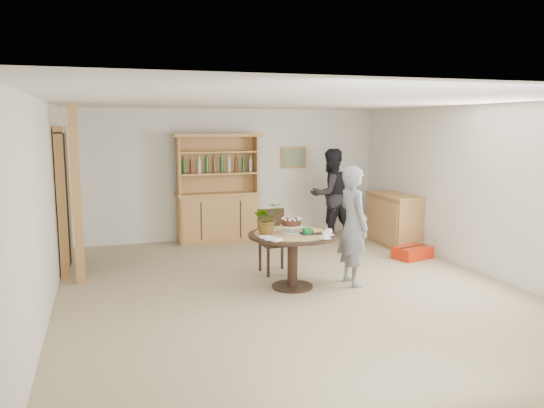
{
  "coord_description": "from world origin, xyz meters",
  "views": [
    {
      "loc": [
        -2.34,
        -6.49,
        2.21
      ],
      "look_at": [
        0.0,
        0.83,
        1.05
      ],
      "focal_mm": 35.0,
      "sensor_mm": 36.0,
      "label": 1
    }
  ],
  "objects_px": {
    "dining_table": "(293,244)",
    "adult_person": "(331,195)",
    "red_suitcase": "(412,252)",
    "dining_chair": "(273,237)",
    "sideboard": "(394,219)",
    "teen_boy": "(353,226)",
    "hutch": "(218,205)"
  },
  "relations": [
    {
      "from": "dining_table",
      "to": "adult_person",
      "type": "xyz_separation_m",
      "value": [
        1.73,
        2.65,
        0.27
      ]
    },
    {
      "from": "adult_person",
      "to": "dining_table",
      "type": "bearing_deg",
      "value": 46.6
    },
    {
      "from": "red_suitcase",
      "to": "dining_chair",
      "type": "bearing_deg",
      "value": 166.41
    },
    {
      "from": "adult_person",
      "to": "sideboard",
      "type": "bearing_deg",
      "value": 131.86
    },
    {
      "from": "dining_chair",
      "to": "teen_boy",
      "type": "bearing_deg",
      "value": -50.29
    },
    {
      "from": "teen_boy",
      "to": "red_suitcase",
      "type": "relative_size",
      "value": 2.43
    },
    {
      "from": "dining_table",
      "to": "adult_person",
      "type": "relative_size",
      "value": 0.68
    },
    {
      "from": "adult_person",
      "to": "dining_chair",
      "type": "bearing_deg",
      "value": 36.14
    },
    {
      "from": "sideboard",
      "to": "adult_person",
      "type": "height_order",
      "value": "adult_person"
    },
    {
      "from": "hutch",
      "to": "dining_chair",
      "type": "relative_size",
      "value": 2.16
    },
    {
      "from": "dining_chair",
      "to": "adult_person",
      "type": "xyz_separation_m",
      "value": [
        1.74,
        1.82,
        0.34
      ]
    },
    {
      "from": "hutch",
      "to": "dining_table",
      "type": "xyz_separation_m",
      "value": [
        0.36,
        -3.15,
        -0.08
      ]
    },
    {
      "from": "hutch",
      "to": "red_suitcase",
      "type": "bearing_deg",
      "value": -39.04
    },
    {
      "from": "dining_chair",
      "to": "hutch",
      "type": "bearing_deg",
      "value": 95.79
    },
    {
      "from": "hutch",
      "to": "adult_person",
      "type": "relative_size",
      "value": 1.16
    },
    {
      "from": "dining_chair",
      "to": "adult_person",
      "type": "distance_m",
      "value": 2.54
    },
    {
      "from": "hutch",
      "to": "dining_table",
      "type": "height_order",
      "value": "hutch"
    },
    {
      "from": "sideboard",
      "to": "adult_person",
      "type": "relative_size",
      "value": 0.72
    },
    {
      "from": "dining_chair",
      "to": "sideboard",
      "type": "bearing_deg",
      "value": 19.09
    },
    {
      "from": "dining_table",
      "to": "dining_chair",
      "type": "distance_m",
      "value": 0.83
    },
    {
      "from": "dining_table",
      "to": "teen_boy",
      "type": "distance_m",
      "value": 0.88
    },
    {
      "from": "dining_chair",
      "to": "dining_table",
      "type": "bearing_deg",
      "value": -92.59
    },
    {
      "from": "hutch",
      "to": "red_suitcase",
      "type": "xyz_separation_m",
      "value": [
        2.8,
        -2.27,
        -0.59
      ]
    },
    {
      "from": "sideboard",
      "to": "dining_table",
      "type": "bearing_deg",
      "value": -144.51
    },
    {
      "from": "hutch",
      "to": "dining_chair",
      "type": "height_order",
      "value": "hutch"
    },
    {
      "from": "sideboard",
      "to": "red_suitcase",
      "type": "distance_m",
      "value": 1.12
    },
    {
      "from": "sideboard",
      "to": "adult_person",
      "type": "distance_m",
      "value": 1.27
    },
    {
      "from": "hutch",
      "to": "red_suitcase",
      "type": "height_order",
      "value": "hutch"
    },
    {
      "from": "red_suitcase",
      "to": "sideboard",
      "type": "bearing_deg",
      "value": 62.03
    },
    {
      "from": "dining_chair",
      "to": "teen_boy",
      "type": "relative_size",
      "value": 0.57
    },
    {
      "from": "red_suitcase",
      "to": "teen_boy",
      "type": "bearing_deg",
      "value": -163.16
    },
    {
      "from": "hutch",
      "to": "teen_boy",
      "type": "xyz_separation_m",
      "value": [
        1.21,
        -3.25,
        0.14
      ]
    }
  ]
}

